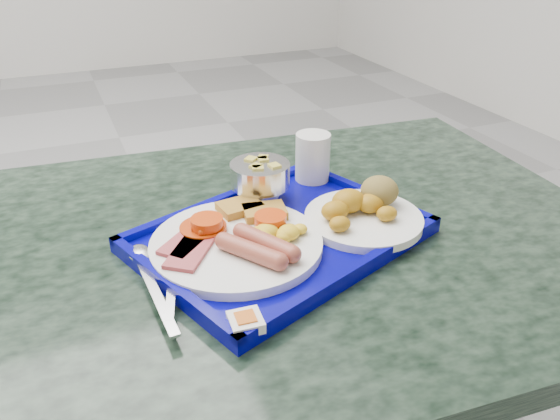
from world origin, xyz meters
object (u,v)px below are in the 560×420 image
Objects in this scene: tray at (280,237)px; main_plate at (241,239)px; bread_plate at (364,210)px; juice_cup at (313,156)px; fruit_bowl at (260,176)px; table at (249,331)px.

tray is 1.95× the size of main_plate.
bread_plate is (0.20, -0.00, 0.01)m from main_plate.
juice_cup reaches higher than bread_plate.
juice_cup is at bearing 18.45° from fruit_bowl.
bread_plate reaches higher than table.
table is at bearing -144.55° from juice_cup.
table is at bearing 165.81° from bread_plate.
main_plate is 0.20m from bread_plate.
juice_cup is (0.17, 0.12, 0.24)m from table.
main_plate is 2.52× the size of fruit_bowl.
tray is 5.61× the size of juice_cup.
juice_cup is at bearing 92.80° from bread_plate.
fruit_bowl is at bearing 83.51° from tray.
table is 0.32m from juice_cup.
tray is 4.89× the size of fruit_bowl.
juice_cup is at bearing 50.22° from tray.
juice_cup is at bearing 35.45° from table.
bread_plate is at bearing -0.61° from main_plate.
fruit_bowl is at bearing 56.03° from table.
fruit_bowl reaches higher than table.
tray is 0.14m from bread_plate.
fruit_bowl reaches higher than tray.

